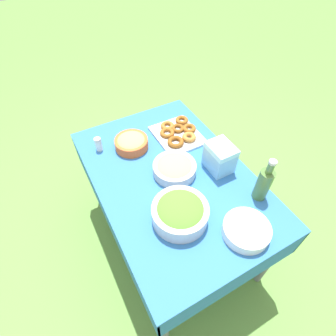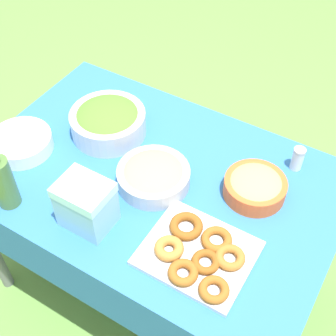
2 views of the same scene
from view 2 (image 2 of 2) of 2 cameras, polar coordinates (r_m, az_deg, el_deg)
name	(u,v)px [view 2 (image 2 of 2)]	position (r m, az deg, el deg)	size (l,w,h in m)	color
ground_plane	(157,280)	(2.29, -1.30, -13.48)	(14.00, 14.00, 0.00)	#609342
picnic_table	(155,194)	(1.76, -1.65, -3.24)	(1.32, 0.87, 0.74)	#2D6BB2
salad_bowl	(108,121)	(1.82, -7.32, 5.74)	(0.29, 0.29, 0.12)	silver
pasta_bowl	(153,175)	(1.63, -1.78, -0.89)	(0.26, 0.26, 0.08)	#B2B7BC
donut_platter	(198,253)	(1.47, 3.73, -10.32)	(0.34, 0.30, 0.05)	silver
plate_stack	(21,143)	(1.84, -17.47, 2.94)	(0.23, 0.23, 0.06)	white
olive_oil_bottle	(2,180)	(1.62, -19.56, -1.43)	(0.08, 0.08, 0.28)	#4C7238
bread_bowl	(255,186)	(1.63, 10.57, -2.18)	(0.21, 0.21, 0.08)	#E05B28
cooler_box	(86,204)	(1.51, -9.96, -4.38)	(0.17, 0.13, 0.18)	#8CC6E5
salt_shaker	(298,159)	(1.74, 15.52, 1.11)	(0.04, 0.04, 0.09)	white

